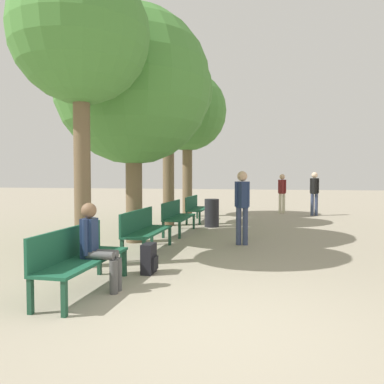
{
  "coord_description": "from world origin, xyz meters",
  "views": [
    {
      "loc": [
        0.63,
        -3.99,
        1.62
      ],
      "look_at": [
        -1.19,
        4.52,
        1.24
      ],
      "focal_mm": 35.0,
      "sensor_mm": 36.0,
      "label": 1
    }
  ],
  "objects_px": {
    "bench_row_2": "(176,215)",
    "tree_row_2": "(168,91)",
    "backpack": "(149,259)",
    "tree_row_3": "(187,112)",
    "pedestrian_mid": "(314,191)",
    "bench_row_1": "(144,228)",
    "trash_bin": "(212,213)",
    "pedestrian_near": "(242,203)",
    "bench_row_0": "(78,254)",
    "bench_row_3": "(196,207)",
    "tree_row_0": "(81,37)",
    "person_seated": "(97,244)",
    "pedestrian_far": "(282,191)",
    "tree_row_1": "(133,87)"
  },
  "relations": [
    {
      "from": "bench_row_2",
      "to": "tree_row_2",
      "type": "relative_size",
      "value": 0.32
    },
    {
      "from": "backpack",
      "to": "tree_row_2",
      "type": "bearing_deg",
      "value": 102.54
    },
    {
      "from": "tree_row_3",
      "to": "pedestrian_mid",
      "type": "bearing_deg",
      "value": 15.1
    },
    {
      "from": "bench_row_1",
      "to": "trash_bin",
      "type": "relative_size",
      "value": 2.13
    },
    {
      "from": "bench_row_2",
      "to": "pedestrian_near",
      "type": "height_order",
      "value": "pedestrian_near"
    },
    {
      "from": "tree_row_3",
      "to": "bench_row_0",
      "type": "bearing_deg",
      "value": -86.22
    },
    {
      "from": "bench_row_3",
      "to": "tree_row_0",
      "type": "height_order",
      "value": "tree_row_0"
    },
    {
      "from": "tree_row_2",
      "to": "tree_row_3",
      "type": "xyz_separation_m",
      "value": [
        0.0,
        2.75,
        -0.22
      ]
    },
    {
      "from": "tree_row_0",
      "to": "person_seated",
      "type": "height_order",
      "value": "tree_row_0"
    },
    {
      "from": "tree_row_3",
      "to": "pedestrian_far",
      "type": "height_order",
      "value": "tree_row_3"
    },
    {
      "from": "bench_row_1",
      "to": "trash_bin",
      "type": "height_order",
      "value": "bench_row_1"
    },
    {
      "from": "bench_row_0",
      "to": "tree_row_1",
      "type": "height_order",
      "value": "tree_row_1"
    },
    {
      "from": "tree_row_1",
      "to": "trash_bin",
      "type": "xyz_separation_m",
      "value": [
        1.42,
        3.06,
        -3.3
      ]
    },
    {
      "from": "pedestrian_mid",
      "to": "pedestrian_far",
      "type": "xyz_separation_m",
      "value": [
        -1.25,
        0.67,
        -0.04
      ]
    },
    {
      "from": "tree_row_3",
      "to": "pedestrian_near",
      "type": "xyz_separation_m",
      "value": [
        2.59,
        -5.68,
        -3.11
      ]
    },
    {
      "from": "tree_row_3",
      "to": "pedestrian_mid",
      "type": "distance_m",
      "value": 5.98
    },
    {
      "from": "bench_row_2",
      "to": "tree_row_3",
      "type": "bearing_deg",
      "value": 98.59
    },
    {
      "from": "tree_row_1",
      "to": "pedestrian_mid",
      "type": "xyz_separation_m",
      "value": [
        4.95,
        7.18,
        -2.73
      ]
    },
    {
      "from": "tree_row_0",
      "to": "pedestrian_far",
      "type": "xyz_separation_m",
      "value": [
        3.7,
        10.37,
        -3.06
      ]
    },
    {
      "from": "tree_row_1",
      "to": "pedestrian_mid",
      "type": "distance_m",
      "value": 9.14
    },
    {
      "from": "bench_row_1",
      "to": "bench_row_3",
      "type": "xyz_separation_m",
      "value": [
        0.0,
        5.46,
        0.0
      ]
    },
    {
      "from": "pedestrian_mid",
      "to": "tree_row_3",
      "type": "bearing_deg",
      "value": -164.9
    },
    {
      "from": "bench_row_0",
      "to": "bench_row_1",
      "type": "relative_size",
      "value": 1.0
    },
    {
      "from": "bench_row_2",
      "to": "pedestrian_near",
      "type": "xyz_separation_m",
      "value": [
        1.95,
        -1.43,
        0.46
      ]
    },
    {
      "from": "bench_row_2",
      "to": "tree_row_0",
      "type": "xyz_separation_m",
      "value": [
        -0.64,
        -4.12,
        3.5
      ]
    },
    {
      "from": "tree_row_3",
      "to": "person_seated",
      "type": "xyz_separation_m",
      "value": [
        0.88,
        -9.61,
        -3.43
      ]
    },
    {
      "from": "person_seated",
      "to": "backpack",
      "type": "bearing_deg",
      "value": 68.57
    },
    {
      "from": "bench_row_3",
      "to": "tree_row_3",
      "type": "xyz_separation_m",
      "value": [
        -0.64,
        1.51,
        3.57
      ]
    },
    {
      "from": "tree_row_1",
      "to": "person_seated",
      "type": "relative_size",
      "value": 4.54
    },
    {
      "from": "tree_row_1",
      "to": "bench_row_2",
      "type": "bearing_deg",
      "value": 68.22
    },
    {
      "from": "person_seated",
      "to": "pedestrian_mid",
      "type": "relative_size",
      "value": 0.7
    },
    {
      "from": "tree_row_2",
      "to": "tree_row_3",
      "type": "distance_m",
      "value": 2.76
    },
    {
      "from": "bench_row_0",
      "to": "bench_row_1",
      "type": "xyz_separation_m",
      "value": [
        0.0,
        2.73,
        0.0
      ]
    },
    {
      "from": "bench_row_2",
      "to": "trash_bin",
      "type": "distance_m",
      "value": 1.66
    },
    {
      "from": "tree_row_0",
      "to": "tree_row_3",
      "type": "xyz_separation_m",
      "value": [
        0.0,
        8.36,
        0.07
      ]
    },
    {
      "from": "tree_row_1",
      "to": "tree_row_3",
      "type": "relative_size",
      "value": 0.99
    },
    {
      "from": "bench_row_1",
      "to": "trash_bin",
      "type": "xyz_separation_m",
      "value": [
        0.78,
        4.19,
        -0.08
      ]
    },
    {
      "from": "bench_row_3",
      "to": "tree_row_2",
      "type": "distance_m",
      "value": 4.04
    },
    {
      "from": "bench_row_1",
      "to": "bench_row_2",
      "type": "height_order",
      "value": "same"
    },
    {
      "from": "tree_row_1",
      "to": "backpack",
      "type": "relative_size",
      "value": 11.35
    },
    {
      "from": "bench_row_1",
      "to": "bench_row_3",
      "type": "distance_m",
      "value": 5.46
    },
    {
      "from": "bench_row_0",
      "to": "backpack",
      "type": "bearing_deg",
      "value": 60.16
    },
    {
      "from": "bench_row_3",
      "to": "backpack",
      "type": "height_order",
      "value": "bench_row_3"
    },
    {
      "from": "tree_row_2",
      "to": "backpack",
      "type": "bearing_deg",
      "value": -77.46
    },
    {
      "from": "tree_row_1",
      "to": "trash_bin",
      "type": "bearing_deg",
      "value": 65.07
    },
    {
      "from": "pedestrian_far",
      "to": "trash_bin",
      "type": "distance_m",
      "value": 5.33
    },
    {
      "from": "person_seated",
      "to": "pedestrian_far",
      "type": "bearing_deg",
      "value": 76.36
    },
    {
      "from": "bench_row_3",
      "to": "bench_row_2",
      "type": "bearing_deg",
      "value": -90.0
    },
    {
      "from": "bench_row_0",
      "to": "tree_row_3",
      "type": "height_order",
      "value": "tree_row_3"
    },
    {
      "from": "pedestrian_far",
      "to": "tree_row_3",
      "type": "bearing_deg",
      "value": -151.56
    }
  ]
}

